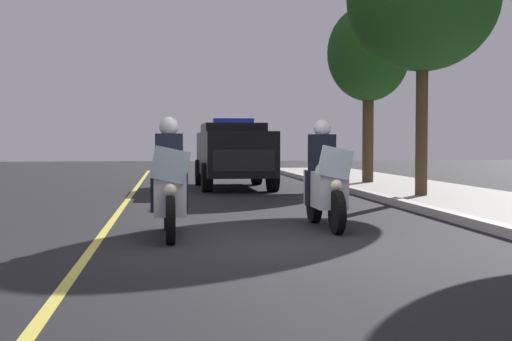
# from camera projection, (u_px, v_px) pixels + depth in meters

# --- Properties ---
(ground_plane) EXTENTS (80.00, 80.00, 0.00)m
(ground_plane) POSITION_uv_depth(u_px,v_px,m) (274.00, 244.00, 9.18)
(ground_plane) COLOR black
(lane_stripe_center) EXTENTS (48.00, 0.12, 0.01)m
(lane_stripe_center) POSITION_uv_depth(u_px,v_px,m) (93.00, 247.00, 8.89)
(lane_stripe_center) COLOR #E0D14C
(lane_stripe_center) RESTS_ON ground
(police_motorcycle_lead_left) EXTENTS (2.14, 0.57, 1.72)m
(police_motorcycle_lead_left) POSITION_uv_depth(u_px,v_px,m) (169.00, 188.00, 9.88)
(police_motorcycle_lead_left) COLOR black
(police_motorcycle_lead_left) RESTS_ON ground
(police_motorcycle_lead_right) EXTENTS (2.14, 0.57, 1.72)m
(police_motorcycle_lead_right) POSITION_uv_depth(u_px,v_px,m) (325.00, 184.00, 10.87)
(police_motorcycle_lead_right) COLOR black
(police_motorcycle_lead_right) RESTS_ON ground
(police_suv) EXTENTS (4.94, 2.15, 2.05)m
(police_suv) POSITION_uv_depth(u_px,v_px,m) (234.00, 152.00, 20.26)
(police_suv) COLOR black
(police_suv) RESTS_ON ground
(tree_behind_suv) EXTENTS (2.57, 2.57, 5.52)m
(tree_behind_suv) POSITION_uv_depth(u_px,v_px,m) (369.00, 54.00, 21.44)
(tree_behind_suv) COLOR #4C3823
(tree_behind_suv) RESTS_ON sidewalk_strip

